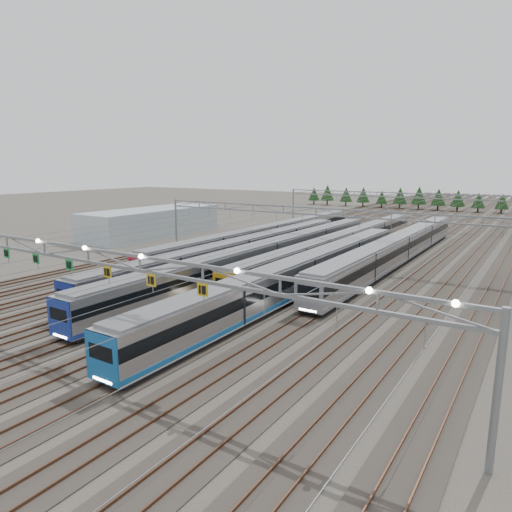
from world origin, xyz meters
The scene contains 13 objects.
ground centered at (0.00, 0.00, 0.00)m, with size 400.00×400.00×0.00m, color #47423A.
track_bed centered at (0.00, 100.00, 1.49)m, with size 54.00×260.00×5.42m.
train_a centered at (-11.25, 45.58, 2.11)m, with size 2.86×61.59×3.73m.
train_b centered at (-6.75, 30.09, 2.12)m, with size 2.86×55.87×3.73m.
train_c centered at (-2.25, 29.99, 2.14)m, with size 2.90×62.96×3.77m.
train_d centered at (2.25, 46.09, 1.99)m, with size 2.67×64.39×3.47m.
train_e centered at (6.75, 22.61, 2.19)m, with size 2.97×54.58×3.87m.
train_f centered at (11.25, 44.10, 2.21)m, with size 3.00×58.42×3.92m.
gantry_near centered at (-0.05, -0.12, 7.09)m, with size 56.36×0.61×8.08m.
gantry_mid centered at (0.00, 40.00, 6.39)m, with size 56.36×0.36×8.00m.
gantry_far centered at (0.00, 85.00, 6.39)m, with size 56.36×0.36×8.00m.
west_shed centered at (-38.20, 44.06, 2.72)m, with size 10.00×30.00×5.44m, color #95AAB2.
treeline centered at (2.25, 131.31, 4.23)m, with size 100.10×5.60×7.02m.
Camera 1 is at (29.10, -21.59, 13.96)m, focal length 32.00 mm.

